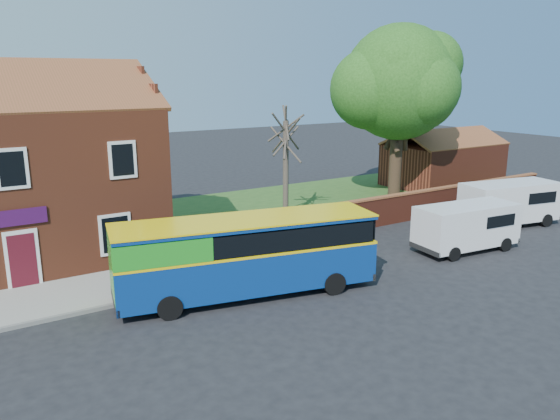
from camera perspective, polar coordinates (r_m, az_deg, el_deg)
ground at (r=18.53m, az=0.86°, el=-11.22°), size 120.00×120.00×0.00m
pavement at (r=21.38m, az=-24.36°, el=-8.81°), size 18.00×3.50×0.12m
kerb at (r=19.77m, az=-23.60°, el=-10.56°), size 18.00×0.15×0.14m
grass_strip at (r=35.85m, az=6.92°, el=1.17°), size 26.00×12.00×0.04m
shop_building at (r=26.01m, az=-27.02°, el=2.52°), size 12.30×8.13×10.50m
boundary_wall at (r=31.38m, az=13.87°, el=0.51°), size 22.00×0.38×1.60m
outbuilding at (r=41.75m, az=16.66°, el=4.71°), size 8.20×5.06×4.17m
bus at (r=19.75m, az=-4.37°, el=-4.51°), size 9.75×4.24×2.89m
van_near at (r=26.37m, az=18.93°, el=-1.51°), size 5.04×2.44×2.14m
van_far at (r=31.64m, az=22.88°, el=0.82°), size 5.57×3.06×2.31m
large_tree at (r=35.77m, az=12.24°, el=12.53°), size 9.01×7.13×10.99m
bare_tree at (r=29.84m, az=0.60°, el=4.68°), size 2.25×2.68×6.00m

